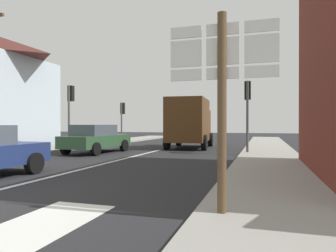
# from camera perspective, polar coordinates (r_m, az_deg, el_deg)

# --- Properties ---
(ground_plane) EXTENTS (80.00, 80.00, 0.00)m
(ground_plane) POSITION_cam_1_polar(r_m,az_deg,el_deg) (16.08, -3.85, -5.02)
(ground_plane) COLOR #232326
(sidewalk_right) EXTENTS (2.62, 44.00, 0.14)m
(sidewalk_right) POSITION_cam_1_polar(r_m,az_deg,el_deg) (13.03, 18.33, -5.97)
(sidewalk_right) COLOR gray
(sidewalk_right) RESTS_ON ground
(sidewalk_left) EXTENTS (2.62, 44.00, 0.14)m
(sidewalk_left) POSITION_cam_1_polar(r_m,az_deg,el_deg) (17.53, -25.06, -4.37)
(sidewalk_left) COLOR gray
(sidewalk_left) RESTS_ON ground
(lane_centre_stripe) EXTENTS (0.16, 12.00, 0.01)m
(lane_centre_stripe) POSITION_cam_1_polar(r_m,az_deg,el_deg) (12.45, -10.49, -6.55)
(lane_centre_stripe) COLOR silver
(lane_centre_stripe) RESTS_ON ground
(lane_turn_arrow) EXTENTS (1.20, 2.20, 0.01)m
(lane_turn_arrow) POSITION_cam_1_polar(r_m,az_deg,el_deg) (5.26, -21.36, -16.11)
(lane_turn_arrow) COLOR silver
(lane_turn_arrow) RESTS_ON ground
(sedan_far) EXTENTS (2.21, 4.32, 1.47)m
(sedan_far) POSITION_cam_1_polar(r_m,az_deg,el_deg) (16.57, -13.15, -2.23)
(sedan_far) COLOR #2D5133
(sedan_far) RESTS_ON ground
(delivery_truck) EXTENTS (2.72, 5.11, 3.05)m
(delivery_truck) POSITION_cam_1_polar(r_m,az_deg,el_deg) (19.44, 4.01, 0.78)
(delivery_truck) COLOR #4C2D14
(delivery_truck) RESTS_ON ground
(route_sign_post) EXTENTS (1.66, 0.14, 3.20)m
(route_sign_post) POSITION_cam_1_polar(r_m,az_deg,el_deg) (4.85, 9.94, 6.37)
(route_sign_post) COLOR brown
(route_sign_post) RESTS_ON ground
(traffic_light_far_left) EXTENTS (0.30, 0.49, 3.22)m
(traffic_light_far_left) POSITION_cam_1_polar(r_m,az_deg,el_deg) (24.91, -8.40, 2.35)
(traffic_light_far_left) COLOR #47474C
(traffic_light_far_left) RESTS_ON ground
(traffic_light_near_left) EXTENTS (0.30, 0.49, 3.74)m
(traffic_light_near_left) POSITION_cam_1_polar(r_m,az_deg,el_deg) (18.90, -17.55, 4.17)
(traffic_light_near_left) COLOR #47474C
(traffic_light_near_left) RESTS_ON ground
(traffic_light_near_right) EXTENTS (0.30, 0.49, 3.61)m
(traffic_light_near_right) POSITION_cam_1_polar(r_m,az_deg,el_deg) (15.76, 14.45, 4.61)
(traffic_light_near_right) COLOR #47474C
(traffic_light_near_right) RESTS_ON ground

